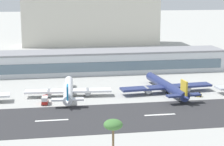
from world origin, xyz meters
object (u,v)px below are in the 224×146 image
Objects in this scene: terminal_building at (98,62)px; airliner_gold_tail_gate_2 at (167,87)px; distant_hotel_block at (91,16)px; service_box_truck_1 at (45,100)px; palm_tree_0 at (113,126)px; airliner_blue_tail_gate_1 at (68,91)px; service_baggage_tug_0 at (198,94)px.

airliner_gold_tail_gate_2 is at bearing -64.62° from terminal_building.
terminal_building is 1.27× the size of distant_hotel_block.
palm_tree_0 reaches higher than service_box_truck_1.
distant_hotel_block is at bearing -5.70° from airliner_blue_tail_gate_1.
terminal_building is 67.67m from service_box_truck_1.
palm_tree_0 is at bearing -95.15° from distant_hotel_block.
palm_tree_0 is (-21.65, -240.21, -11.93)m from distant_hotel_block.
airliner_blue_tail_gate_1 reaches higher than service_baggage_tug_0.
airliner_blue_tail_gate_1 is at bearing 15.53° from service_baggage_tug_0.
distant_hotel_block reaches higher than service_box_truck_1.
distant_hotel_block reaches higher than terminal_building.
distant_hotel_block is at bearing 85.53° from terminal_building.
airliner_blue_tail_gate_1 is 12.26× the size of service_baggage_tug_0.
airliner_blue_tail_gate_1 is 44.83m from airliner_gold_tail_gate_2.
palm_tree_0 is at bearing -160.84° from service_box_truck_1.
airliner_blue_tail_gate_1 is at bearing -111.58° from terminal_building.
airliner_blue_tail_gate_1 reaches higher than service_box_truck_1.
terminal_building is 3.28× the size of airliner_blue_tail_gate_1.
airliner_blue_tail_gate_1 is 0.92× the size of airliner_gold_tail_gate_2.
service_box_truck_1 is at bearing 105.30° from palm_tree_0.
airliner_blue_tail_gate_1 is (-29.12, -166.05, -20.84)m from distant_hotel_block.
service_baggage_tug_0 is 66.83m from service_box_truck_1.
service_baggage_tug_0 is at bearing -58.59° from terminal_building.
terminal_building reaches higher than airliner_gold_tail_gate_2.
airliner_blue_tail_gate_1 is 13.95m from service_box_truck_1.
service_box_truck_1 is (-10.24, -9.41, -1.12)m from airliner_blue_tail_gate_1.
terminal_building reaches higher than service_baggage_tug_0.
airliner_gold_tail_gate_2 is 7.71× the size of service_box_truck_1.
distant_hotel_block is 2.39× the size of airliner_gold_tail_gate_2.
distant_hotel_block is 169.16m from airliner_gold_tail_gate_2.
airliner_gold_tail_gate_2 is 14.20m from service_baggage_tug_0.
palm_tree_0 is (-49.12, -65.38, 10.77)m from service_baggage_tug_0.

